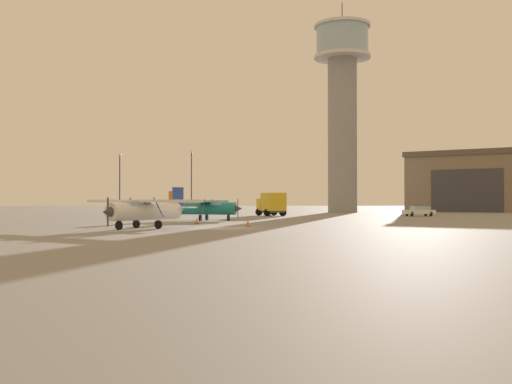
% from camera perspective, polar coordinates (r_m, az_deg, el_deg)
% --- Properties ---
extents(ground_plane, '(400.00, 400.00, 0.00)m').
position_cam_1_polar(ground_plane, '(46.66, -3.48, -3.43)').
color(ground_plane, gray).
extents(control_tower, '(10.08, 10.08, 37.73)m').
position_cam_1_polar(control_tower, '(110.23, 8.18, 9.01)').
color(control_tower, gray).
rests_on(control_tower, ground_plane).
extents(hangar, '(29.48, 27.74, 11.54)m').
position_cam_1_polar(hangar, '(124.70, 20.20, 0.91)').
color(hangar, '#7A6B56').
rests_on(hangar, ground_plane).
extents(airplane_white, '(9.60, 8.41, 3.21)m').
position_cam_1_polar(airplane_white, '(46.51, -10.37, -1.58)').
color(airplane_white, white).
rests_on(airplane_white, ground_plane).
extents(airplane_teal, '(8.32, 10.66, 3.14)m').
position_cam_1_polar(airplane_teal, '(64.35, -4.89, -1.41)').
color(airplane_teal, teal).
rests_on(airplane_teal, ground_plane).
extents(truck_box_yellow, '(4.22, 6.63, 3.19)m').
position_cam_1_polar(truck_box_yellow, '(83.86, 1.48, -1.09)').
color(truck_box_yellow, '#38383D').
rests_on(truck_box_yellow, ground_plane).
extents(car_white, '(4.28, 2.68, 1.37)m').
position_cam_1_polar(car_white, '(84.68, 15.21, -1.73)').
color(car_white, white).
rests_on(car_white, ground_plane).
extents(light_post_west, '(0.44, 0.44, 10.44)m').
position_cam_1_polar(light_post_west, '(100.03, -6.13, 1.45)').
color(light_post_west, '#38383D').
rests_on(light_post_west, ground_plane).
extents(light_post_east, '(0.44, 0.44, 9.07)m').
position_cam_1_polar(light_post_east, '(90.66, -12.78, 1.25)').
color(light_post_east, '#38383D').
rests_on(light_post_east, ground_plane).
extents(traffic_cone_near_left, '(0.36, 0.36, 0.66)m').
position_cam_1_polar(traffic_cone_near_left, '(49.88, -0.79, -2.89)').
color(traffic_cone_near_left, black).
rests_on(traffic_cone_near_left, ground_plane).
extents(traffic_cone_near_right, '(0.36, 0.36, 0.62)m').
position_cam_1_polar(traffic_cone_near_right, '(56.07, -5.63, -2.68)').
color(traffic_cone_near_right, black).
rests_on(traffic_cone_near_right, ground_plane).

